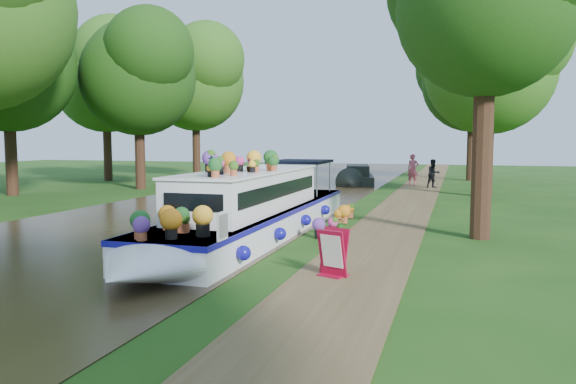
% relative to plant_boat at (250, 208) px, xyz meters
% --- Properties ---
extents(ground, '(100.00, 100.00, 0.00)m').
position_rel_plant_boat_xyz_m(ground, '(2.25, -1.23, -0.85)').
color(ground, '#194010').
rests_on(ground, ground).
extents(canal_water, '(10.00, 100.00, 0.02)m').
position_rel_plant_boat_xyz_m(canal_water, '(-3.75, -1.23, -0.84)').
color(canal_water, '#2E2414').
rests_on(canal_water, ground).
extents(towpath, '(2.20, 100.00, 0.03)m').
position_rel_plant_boat_xyz_m(towpath, '(3.45, -1.23, -0.84)').
color(towpath, brown).
rests_on(towpath, ground).
extents(plant_boat, '(2.29, 13.52, 2.31)m').
position_rel_plant_boat_xyz_m(plant_boat, '(0.00, 0.00, 0.00)').
color(plant_boat, white).
rests_on(plant_boat, canal_water).
extents(tree_near_mid, '(6.90, 6.60, 9.40)m').
position_rel_plant_boat_xyz_m(tree_near_mid, '(6.73, 13.85, 5.58)').
color(tree_near_mid, black).
rests_on(tree_near_mid, ground).
extents(tree_near_far, '(7.59, 7.26, 10.30)m').
position_rel_plant_boat_xyz_m(tree_near_far, '(6.23, 24.86, 6.20)').
color(tree_near_far, black).
rests_on(tree_near_far, ground).
extents(tree_far_c, '(7.13, 6.82, 9.59)m').
position_rel_plant_boat_xyz_m(tree_far_c, '(-11.27, 12.85, 5.67)').
color(tree_far_c, black).
rests_on(tree_far_c, ground).
extents(tree_far_d, '(8.05, 7.70, 10.85)m').
position_rel_plant_boat_xyz_m(tree_far_d, '(-12.77, 22.86, 6.55)').
color(tree_far_d, black).
rests_on(tree_far_d, ground).
extents(tree_far_g, '(7.36, 7.04, 9.95)m').
position_rel_plant_boat_xyz_m(tree_far_g, '(-15.27, 7.85, 5.93)').
color(tree_far_g, black).
rests_on(tree_far_g, ground).
extents(tree_far_h, '(7.82, 7.48, 10.49)m').
position_rel_plant_boat_xyz_m(tree_far_h, '(-16.77, 17.86, 6.28)').
color(tree_far_h, black).
rests_on(tree_far_h, ground).
extents(second_boat, '(2.63, 6.18, 1.15)m').
position_rel_plant_boat_xyz_m(second_boat, '(-0.37, 19.42, -0.38)').
color(second_boat, black).
rests_on(second_boat, canal_water).
extents(sandwich_board, '(0.64, 0.65, 0.93)m').
position_rel_plant_boat_xyz_m(sandwich_board, '(3.12, -3.66, -0.40)').
color(sandwich_board, maroon).
rests_on(sandwich_board, towpath).
extents(pedestrian_pink, '(0.78, 0.65, 1.84)m').
position_rel_plant_boat_xyz_m(pedestrian_pink, '(2.91, 19.46, 0.10)').
color(pedestrian_pink, '#C95271').
rests_on(pedestrian_pink, towpath).
extents(pedestrian_dark, '(0.98, 0.93, 1.59)m').
position_rel_plant_boat_xyz_m(pedestrian_dark, '(4.15, 17.92, -0.03)').
color(pedestrian_dark, black).
rests_on(pedestrian_dark, towpath).
extents(verge_plant, '(0.36, 0.32, 0.38)m').
position_rel_plant_boat_xyz_m(verge_plant, '(2.03, 2.42, -0.66)').
color(verge_plant, '#225A1B').
rests_on(verge_plant, ground).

